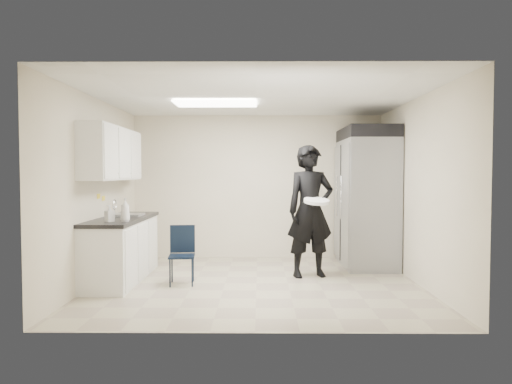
{
  "coord_description": "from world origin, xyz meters",
  "views": [
    {
      "loc": [
        0.05,
        -6.34,
        1.54
      ],
      "look_at": [
        -0.01,
        0.2,
        1.28
      ],
      "focal_mm": 32.0,
      "sensor_mm": 36.0,
      "label": 1
    }
  ],
  "objects_px": {
    "lower_counter": "(122,250)",
    "folding_chair": "(182,256)",
    "commercial_fridge": "(366,203)",
    "man_tuxedo": "(310,211)"
  },
  "relations": [
    {
      "from": "man_tuxedo",
      "to": "folding_chair",
      "type": "bearing_deg",
      "value": -178.98
    },
    {
      "from": "commercial_fridge",
      "to": "lower_counter",
      "type": "bearing_deg",
      "value": -164.12
    },
    {
      "from": "man_tuxedo",
      "to": "commercial_fridge",
      "type": "bearing_deg",
      "value": 24.42
    },
    {
      "from": "lower_counter",
      "to": "folding_chair",
      "type": "xyz_separation_m",
      "value": [
        0.91,
        -0.27,
        -0.04
      ]
    },
    {
      "from": "lower_counter",
      "to": "folding_chair",
      "type": "distance_m",
      "value": 0.95
    },
    {
      "from": "lower_counter",
      "to": "folding_chair",
      "type": "bearing_deg",
      "value": -16.31
    },
    {
      "from": "man_tuxedo",
      "to": "lower_counter",
      "type": "bearing_deg",
      "value": 170.55
    },
    {
      "from": "commercial_fridge",
      "to": "folding_chair",
      "type": "distance_m",
      "value": 3.23
    },
    {
      "from": "folding_chair",
      "to": "lower_counter",
      "type": "bearing_deg",
      "value": 158.08
    },
    {
      "from": "lower_counter",
      "to": "commercial_fridge",
      "type": "xyz_separation_m",
      "value": [
        3.78,
        1.07,
        0.62
      ]
    }
  ]
}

